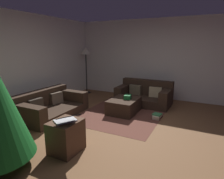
{
  "coord_description": "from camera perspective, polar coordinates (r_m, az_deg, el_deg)",
  "views": [
    {
      "loc": [
        -3.32,
        -1.31,
        1.77
      ],
      "look_at": [
        0.61,
        0.67,
        0.75
      ],
      "focal_mm": 31.08,
      "sensor_mm": 36.0,
      "label": 1
    }
  ],
  "objects": [
    {
      "name": "corner_lamp",
      "position": [
        7.16,
        -7.71,
        10.18
      ],
      "size": [
        0.36,
        0.36,
        1.67
      ],
      "color": "black",
      "rests_on": "ground_plane"
    },
    {
      "name": "rear_partition",
      "position": [
        5.57,
        -26.56,
        6.85
      ],
      "size": [
        6.4,
        0.12,
        2.6
      ],
      "primitive_type": "cube",
      "color": "silver",
      "rests_on": "ground_plane"
    },
    {
      "name": "couch_left",
      "position": [
        5.22,
        -17.95,
        -4.64
      ],
      "size": [
        1.77,
        1.0,
        0.63
      ],
      "rotation": [
        0.0,
        0.0,
        3.14
      ],
      "color": "#332319",
      "rests_on": "ground_plane"
    },
    {
      "name": "ground_plane",
      "position": [
        3.99,
        4.86,
        -13.36
      ],
      "size": [
        6.4,
        6.4,
        0.0
      ],
      "primitive_type": "plane",
      "color": "brown"
    },
    {
      "name": "book_stack",
      "position": [
        4.93,
        13.13,
        -7.64
      ],
      "size": [
        0.29,
        0.23,
        0.12
      ],
      "color": "beige",
      "rests_on": "ground_plane"
    },
    {
      "name": "laptop",
      "position": [
        3.25,
        -13.27,
        -8.48
      ],
      "size": [
        0.49,
        0.5,
        0.17
      ],
      "color": "silver",
      "rests_on": "side_table"
    },
    {
      "name": "ottoman",
      "position": [
        5.18,
        3.54,
        -4.79
      ],
      "size": [
        0.91,
        0.68,
        0.37
      ],
      "primitive_type": "cube",
      "color": "#332319",
      "rests_on": "ground_plane"
    },
    {
      "name": "corner_partition",
      "position": [
        6.61,
        15.46,
        8.52
      ],
      "size": [
        0.12,
        6.4,
        2.6
      ],
      "primitive_type": "cube",
      "color": "silver",
      "rests_on": "ground_plane"
    },
    {
      "name": "tv_remote",
      "position": [
        5.27,
        4.88,
        -2.27
      ],
      "size": [
        0.09,
        0.17,
        0.02
      ],
      "primitive_type": "cube",
      "rotation": [
        0.0,
        0.0,
        -0.23
      ],
      "color": "black",
      "rests_on": "ottoman"
    },
    {
      "name": "gift_box",
      "position": [
        5.13,
        4.63,
        -2.2
      ],
      "size": [
        0.23,
        0.2,
        0.11
      ],
      "primitive_type": "cube",
      "rotation": [
        0.0,
        0.0,
        0.17
      ],
      "color": "#19662D",
      "rests_on": "ottoman"
    },
    {
      "name": "area_rug",
      "position": [
        5.24,
        3.51,
        -6.69
      ],
      "size": [
        2.6,
        2.0,
        0.01
      ],
      "primitive_type": "cube",
      "color": "#562F25",
      "rests_on": "ground_plane"
    },
    {
      "name": "couch_right",
      "position": [
        6.01,
        9.57,
        -1.57
      ],
      "size": [
        0.92,
        1.61,
        0.7
      ],
      "rotation": [
        0.0,
        0.0,
        1.55
      ],
      "color": "#332319",
      "rests_on": "ground_plane"
    },
    {
      "name": "side_table",
      "position": [
        3.43,
        -13.33,
        -13.25
      ],
      "size": [
        0.52,
        0.44,
        0.55
      ],
      "primitive_type": "cube",
      "color": "#4C3323",
      "rests_on": "ground_plane"
    }
  ]
}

